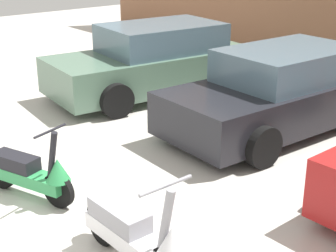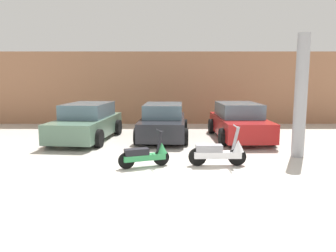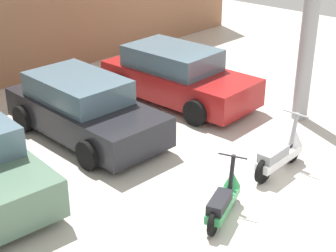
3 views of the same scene
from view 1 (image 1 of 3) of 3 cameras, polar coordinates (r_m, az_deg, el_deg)
scooter_front_left at (r=6.19m, az=-14.89°, el=-5.01°), size 1.29×0.67×0.94m
scooter_front_right at (r=4.76m, az=-3.36°, el=-12.02°), size 1.50×0.54×1.05m
car_rear_left at (r=9.90m, az=-1.56°, el=7.20°), size 2.21×4.08×1.33m
car_rear_center at (r=8.19m, az=12.27°, el=3.68°), size 1.96×3.86×1.29m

